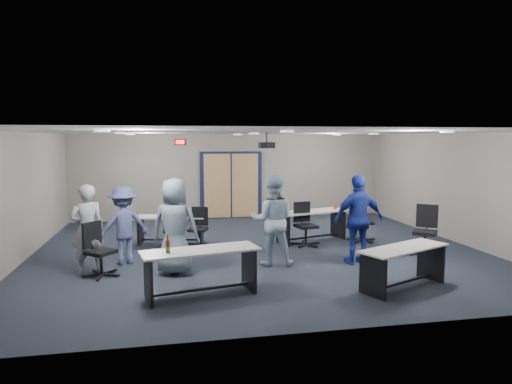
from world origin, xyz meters
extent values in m
plane|color=black|center=(0.00, 0.00, 0.00)|extent=(10.00, 10.00, 0.00)
cube|color=gray|center=(0.00, 4.50, 1.35)|extent=(10.00, 0.04, 2.70)
cube|color=gray|center=(0.00, -4.50, 1.35)|extent=(10.00, 0.04, 2.70)
cube|color=gray|center=(-5.00, 0.00, 1.35)|extent=(0.04, 9.00, 2.70)
cube|color=gray|center=(5.00, 0.00, 1.35)|extent=(0.04, 9.00, 2.70)
cube|color=white|center=(0.00, 0.00, 2.70)|extent=(10.00, 9.00, 0.04)
cube|color=#111633|center=(0.00, 4.47, 1.05)|extent=(2.00, 0.06, 2.20)
cube|color=#AC7B4E|center=(-0.45, 4.45, 1.05)|extent=(0.85, 0.04, 2.05)
cube|color=#AC7B4E|center=(0.45, 4.45, 1.05)|extent=(0.85, 0.04, 2.05)
cube|color=black|center=(-1.60, 4.45, 2.45)|extent=(0.32, 0.05, 0.18)
cube|color=#FF0C0C|center=(-1.60, 4.42, 2.45)|extent=(0.26, 0.02, 0.12)
cylinder|color=black|center=(0.30, 0.50, 2.58)|extent=(0.04, 0.04, 0.24)
cube|color=black|center=(0.30, 0.50, 2.40)|extent=(0.35, 0.30, 0.14)
cylinder|color=black|center=(0.30, 0.35, 2.40)|extent=(0.08, 0.03, 0.08)
cube|color=beige|center=(-1.51, -2.79, 0.75)|extent=(1.99, 1.00, 0.03)
cube|color=black|center=(-2.34, -2.96, 0.37)|extent=(0.17, 0.58, 0.74)
cube|color=black|center=(-0.68, -2.62, 0.37)|extent=(0.17, 0.58, 0.74)
cube|color=black|center=(-1.51, -2.79, 0.11)|extent=(1.66, 0.39, 0.04)
cube|color=beige|center=(1.93, -3.05, 0.70)|extent=(1.84, 1.25, 0.03)
cube|color=black|center=(1.22, -3.37, 0.34)|extent=(0.26, 0.51, 0.68)
cube|color=black|center=(2.64, -2.73, 0.34)|extent=(0.26, 0.51, 0.68)
cube|color=black|center=(1.93, -3.05, 0.10)|extent=(1.44, 0.68, 0.04)
cube|color=beige|center=(-1.96, 1.11, 0.66)|extent=(1.74, 0.87, 0.03)
cube|color=black|center=(-2.68, 1.26, 0.32)|extent=(0.14, 0.51, 0.65)
cube|color=black|center=(-1.23, 0.97, 0.32)|extent=(0.14, 0.51, 0.65)
cube|color=black|center=(-1.96, 1.11, 0.09)|extent=(1.46, 0.33, 0.04)
cube|color=beige|center=(1.51, 0.73, 0.74)|extent=(1.97, 1.13, 0.03)
cube|color=black|center=(0.71, 0.49, 0.36)|extent=(0.21, 0.56, 0.73)
cube|color=black|center=(2.30, 0.97, 0.36)|extent=(0.21, 0.56, 0.73)
cube|color=black|center=(1.51, 0.73, 0.10)|extent=(1.61, 0.53, 0.04)
cylinder|color=#B23917|center=(2.20, 0.94, 0.82)|extent=(0.08, 0.08, 0.12)
imported|color=gray|center=(-3.52, -1.12, 0.85)|extent=(0.72, 0.59, 1.71)
imported|color=slate|center=(-1.89, -1.48, 0.92)|extent=(1.03, 0.84, 1.83)
imported|color=#9BB3CE|center=(0.06, -1.18, 0.92)|extent=(1.02, 0.87, 1.83)
imported|color=navy|center=(1.79, -1.45, 0.92)|extent=(1.11, 0.53, 1.83)
imported|color=#485081|center=(-2.91, -0.55, 0.80)|extent=(1.19, 0.94, 1.61)
camera|label=1|loc=(-2.00, -10.03, 2.55)|focal=32.00mm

